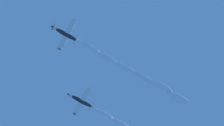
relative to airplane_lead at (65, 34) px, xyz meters
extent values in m
ellipsoid|color=#232328|center=(0.19, 0.21, -0.03)|extent=(5.98, 6.51, 1.66)
cylinder|color=white|center=(-2.10, -2.38, 0.21)|extent=(1.64, 1.60, 1.28)
cone|color=black|center=(-2.60, -2.93, 0.26)|extent=(0.98, 0.99, 0.63)
cylinder|color=#3F3F47|center=(-2.48, -2.80, 0.24)|extent=(2.15, 1.86, 2.68)
cube|color=white|center=(0.33, 0.37, -0.23)|extent=(8.24, 7.55, 0.47)
ellipsoid|color=#232328|center=(3.85, -2.74, -0.13)|extent=(0.90, 0.96, 0.35)
ellipsoid|color=#232328|center=(-3.19, 3.48, -0.33)|extent=(0.90, 0.96, 0.35)
cube|color=white|center=(2.38, 2.69, -0.19)|extent=(3.25, 3.04, 0.25)
cube|color=#232328|center=(2.45, 2.78, 0.37)|extent=(1.01, 1.08, 1.34)
ellipsoid|color=#1E232D|center=(-0.03, -0.01, 0.47)|extent=(1.77, 1.84, 0.86)
ellipsoid|color=#232328|center=(-3.18, 20.77, 0.40)|extent=(5.99, 6.50, 1.64)
cylinder|color=white|center=(-5.47, 18.18, 0.61)|extent=(1.65, 1.59, 1.30)
cone|color=black|center=(-5.96, 17.62, 0.66)|extent=(0.99, 0.99, 0.63)
cylinder|color=#3F3F47|center=(-5.85, 17.75, 0.65)|extent=(2.17, 1.83, 2.71)
cube|color=white|center=(-3.03, 20.92, 0.19)|extent=(8.24, 7.55, 0.60)
ellipsoid|color=#232328|center=(0.49, 17.82, 0.36)|extent=(0.90, 0.96, 0.35)
ellipsoid|color=#232328|center=(-6.56, 24.03, 0.03)|extent=(0.90, 0.96, 0.35)
cube|color=white|center=(-0.99, 23.25, 0.24)|extent=(3.25, 3.04, 0.30)
cube|color=#232328|center=(-0.93, 23.34, 0.81)|extent=(1.02, 1.06, 1.34)
ellipsoid|color=#1E232D|center=(-3.40, 20.54, 0.89)|extent=(1.78, 1.83, 0.86)
ellipsoid|color=white|center=(4.98, 5.43, -0.71)|extent=(6.11, 6.69, 1.92)
ellipsoid|color=white|center=(8.83, 10.12, -1.28)|extent=(6.31, 6.86, 2.16)
ellipsoid|color=white|center=(12.98, 14.85, -1.91)|extent=(6.50, 7.04, 2.39)
ellipsoid|color=white|center=(16.70, 18.98, -2.45)|extent=(6.69, 7.21, 2.63)
ellipsoid|color=white|center=(21.05, 23.31, -2.88)|extent=(6.89, 7.39, 2.87)
ellipsoid|color=white|center=(24.55, 28.19, -3.38)|extent=(7.08, 7.56, 3.10)
ellipsoid|color=white|center=(1.76, 26.38, -0.21)|extent=(6.11, 6.69, 1.92)
ellipsoid|color=white|center=(5.57, 30.94, -0.85)|extent=(6.31, 6.86, 2.16)
camera|label=1|loc=(17.13, -8.06, -83.93)|focal=47.66mm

